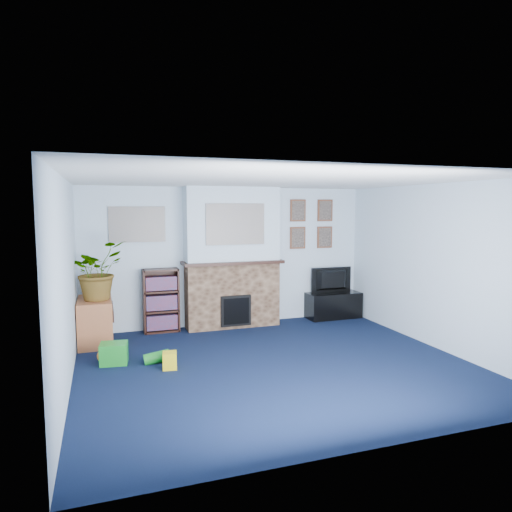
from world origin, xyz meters
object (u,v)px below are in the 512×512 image
object	(u,v)px
tv_stand	(333,306)
sideboard	(95,321)
television	(333,280)
bookshelf	(161,302)

from	to	relation	value
tv_stand	sideboard	xyz separation A→B (m)	(-4.19, -0.28, 0.12)
television	tv_stand	bearing A→B (deg)	90.29
tv_stand	sideboard	size ratio (longest dim) A/B	1.14
television	bookshelf	bearing A→B (deg)	-0.74
tv_stand	bookshelf	xyz separation A→B (m)	(-3.16, 0.08, 0.28)
tv_stand	bookshelf	distance (m)	3.17
sideboard	bookshelf	bearing A→B (deg)	19.09
television	bookshelf	distance (m)	3.17
tv_stand	sideboard	world-z (taller)	sideboard
bookshelf	tv_stand	bearing A→B (deg)	-1.39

